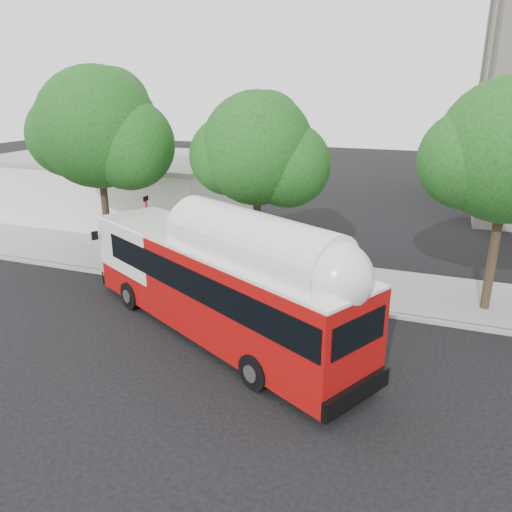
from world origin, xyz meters
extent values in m
plane|color=black|center=(0.00, 0.00, 0.00)|extent=(120.00, 120.00, 0.00)
cube|color=gray|center=(0.00, 6.50, 0.07)|extent=(60.00, 5.00, 0.15)
cube|color=gray|center=(0.00, 3.90, 0.07)|extent=(60.00, 0.30, 0.15)
cube|color=maroon|center=(-3.00, 3.90, 0.08)|extent=(10.00, 0.32, 0.16)
cylinder|color=#2D2116|center=(-9.00, 5.50, 3.04)|extent=(0.36, 0.36, 6.08)
sphere|color=#163E11|center=(-9.00, 5.50, 6.84)|extent=(5.80, 5.80, 5.80)
sphere|color=#163E11|center=(-7.41, 5.70, 6.08)|extent=(4.35, 4.35, 4.35)
cylinder|color=#2D2116|center=(-1.00, 6.00, 2.72)|extent=(0.36, 0.36, 5.44)
sphere|color=#163E11|center=(-1.00, 6.00, 6.12)|extent=(5.00, 5.00, 5.00)
sphere|color=#163E11|center=(0.38, 6.20, 5.44)|extent=(3.75, 3.75, 3.75)
cylinder|color=#2D2116|center=(9.00, 5.80, 2.88)|extent=(0.36, 0.36, 5.76)
sphere|color=#163E11|center=(9.00, 5.80, 6.48)|extent=(5.40, 5.40, 5.40)
cube|color=silver|center=(-14.00, 14.00, 2.00)|extent=(16.00, 10.00, 4.00)
cube|color=gray|center=(-14.00, 14.00, 4.10)|extent=(16.20, 10.20, 0.30)
cube|color=#A00C0B|center=(-0.44, 0.16, 1.90)|extent=(12.48, 8.38, 3.06)
cube|color=black|center=(0.03, -0.09, 2.54)|extent=(11.39, 7.84, 1.00)
cube|color=white|center=(-0.44, 0.16, 3.48)|extent=(12.44, 8.31, 0.11)
cube|color=white|center=(1.42, -0.83, 3.75)|extent=(6.96, 5.04, 0.58)
cube|color=black|center=(-6.55, 3.41, 0.53)|extent=(1.64, 2.08, 0.06)
imported|color=navy|center=(-6.55, 3.41, 1.04)|extent=(1.41, 1.90, 0.95)
cylinder|color=red|center=(-5.85, 4.38, 1.87)|extent=(0.11, 0.11, 3.74)
cube|color=black|center=(-5.85, 4.38, 3.84)|extent=(0.05, 0.37, 0.23)
camera|label=1|loc=(6.74, -14.91, 8.76)|focal=35.00mm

